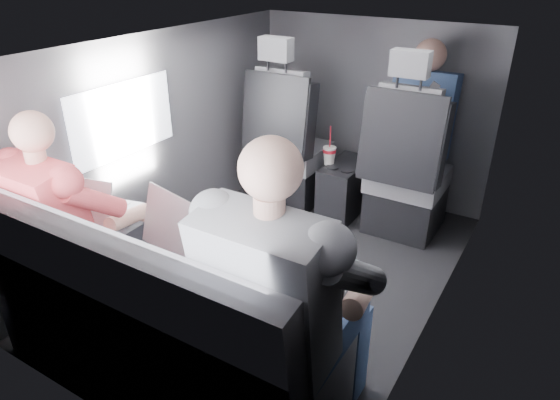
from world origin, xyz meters
The scene contains 19 objects.
floor centered at (0.00, 0.00, 0.00)m, with size 2.60×2.60×0.00m, color black.
ceiling centered at (0.00, 0.00, 1.35)m, with size 2.60×2.60×0.00m, color #B2B2AD.
panel_left centered at (-0.90, 0.00, 0.68)m, with size 0.02×2.60×1.35m, color #56565B.
panel_right centered at (0.90, 0.00, 0.68)m, with size 0.02×2.60×1.35m, color #56565B.
panel_front centered at (0.00, 1.30, 0.68)m, with size 1.80×0.02×1.35m, color #56565B.
panel_back centered at (0.00, -1.30, 0.68)m, with size 1.80×0.02×1.35m, color #56565B.
side_window centered at (-0.88, -0.30, 0.90)m, with size 0.02×0.75×0.42m, color white.
seatbelt centered at (0.45, 0.67, 0.80)m, with size 0.05×0.01×0.65m, color black.
front_seat_left centered at (-0.45, 0.84, 0.40)m, with size 0.52×0.58×1.26m.
front_seat_right centered at (0.45, 0.84, 0.40)m, with size 0.52×0.58×1.26m.
center_console centered at (0.00, 0.88, 0.20)m, with size 0.24×0.48×0.41m.
rear_bench centered at (0.00, -1.06, 0.31)m, with size 1.60×0.57×0.92m.
soda_cup centered at (-0.10, 0.81, 0.47)m, with size 0.09×0.09×0.28m.
laptop_white centered at (-0.58, -0.77, 0.63)m, with size 0.34×0.34×0.23m.
laptop_silver centered at (-0.02, -0.75, 0.64)m, with size 0.45×0.44×0.28m.
laptop_black centered at (0.62, -0.81, 0.63)m, with size 0.34×0.31×0.23m.
passenger_rear_left centered at (-0.53, -0.97, 0.62)m, with size 0.49×0.61×1.20m.
passenger_rear_right centered at (0.60, -0.97, 0.66)m, with size 0.55×0.66×1.30m.
passenger_front_right centered at (0.44, 1.10, 0.75)m, with size 0.41×0.41×0.84m.
Camera 1 is at (1.31, -2.19, 1.77)m, focal length 32.00 mm.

